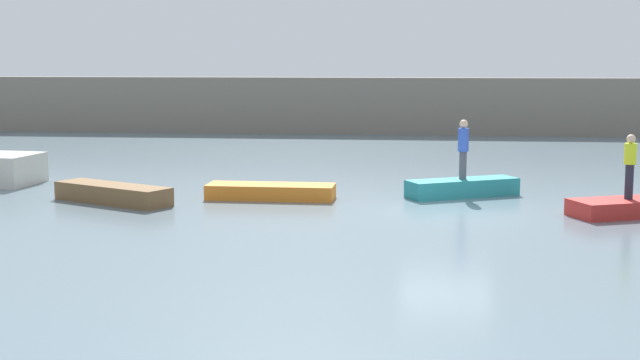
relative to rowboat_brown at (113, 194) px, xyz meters
The scene contains 8 objects.
ground_plane 9.61m from the rowboat_brown, ahead, with size 120.00×120.00×0.00m, color slate.
embankment_wall 26.19m from the rowboat_brown, 68.46° to the left, with size 80.00×1.20×3.07m, color gray.
rowboat_brown is the anchor object (origin of this frame).
rowboat_orange 4.60m from the rowboat_brown, 15.35° to the left, with size 3.79×1.18×0.44m, color orange.
rowboat_teal 10.39m from the rowboat_brown, 12.78° to the left, with size 3.48×0.96×0.53m, color teal.
rowboat_red 14.38m from the rowboat_brown, ahead, with size 3.08×1.27×0.45m, color red.
person_hiviz_shirt 14.42m from the rowboat_brown, ahead, with size 0.32×0.32×1.72m.
person_blue_shirt 10.47m from the rowboat_brown, 12.78° to the left, with size 0.32×0.32×1.80m.
Camera 1 is at (-0.82, -24.61, 4.21)m, focal length 50.59 mm.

